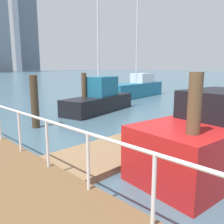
{
  "coord_description": "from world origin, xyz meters",
  "views": [
    {
      "loc": [
        -5.64,
        4.13,
        2.58
      ],
      "look_at": [
        -0.25,
        9.57,
        1.12
      ],
      "focal_mm": 38.1,
      "sensor_mm": 36.0,
      "label": 1
    }
  ],
  "objects": [
    {
      "name": "floating_dock",
      "position": [
        1.62,
        8.9,
        0.09
      ],
      "size": [
        10.24,
        2.0,
        0.18
      ],
      "primitive_type": "cube",
      "color": "#93704C",
      "rests_on": "ground_plane"
    },
    {
      "name": "dock_piling_5",
      "position": [
        -1.35,
        6.21,
        1.24
      ],
      "size": [
        0.27,
        0.27,
        2.49
      ],
      "primitive_type": "cylinder",
      "color": "brown",
      "rests_on": "ground_plane"
    },
    {
      "name": "skyline_tower_6",
      "position": [
        61.61,
        144.18,
        40.82
      ],
      "size": [
        11.46,
        8.4,
        81.65
      ],
      "primitive_type": "cube",
      "rotation": [
        0.0,
        0.0,
        -0.02
      ],
      "color": "slate",
      "rests_on": "ground_plane"
    },
    {
      "name": "moored_boat_3",
      "position": [
        10.56,
        17.38,
        0.78
      ],
      "size": [
        6.93,
        2.47,
        9.64
      ],
      "color": "#1E6B8C",
      "rests_on": "ground_plane"
    },
    {
      "name": "ground_plane",
      "position": [
        0.0,
        20.0,
        0.0
      ],
      "size": [
        300.0,
        300.0,
        0.0
      ],
      "primitive_type": "plane",
      "color": "#476675"
    },
    {
      "name": "dock_piling_3",
      "position": [
        2.71,
        14.81,
        1.13
      ],
      "size": [
        0.29,
        0.29,
        2.26
      ],
      "primitive_type": "cylinder",
      "color": "brown",
      "rests_on": "ground_plane"
    },
    {
      "name": "boardwalk_railing",
      "position": [
        -3.15,
        7.95,
        1.22
      ],
      "size": [
        0.06,
        26.76,
        1.08
      ],
      "color": "white",
      "rests_on": "boardwalk"
    },
    {
      "name": "dock_piling_0",
      "position": [
        10.55,
        12.3,
        1.07
      ],
      "size": [
        0.34,
        0.34,
        2.13
      ],
      "primitive_type": "cylinder",
      "color": "brown",
      "rests_on": "ground_plane"
    },
    {
      "name": "dock_piling_2",
      "position": [
        -0.96,
        13.52,
        1.12
      ],
      "size": [
        0.33,
        0.33,
        2.25
      ],
      "primitive_type": "cylinder",
      "color": "#473826",
      "rests_on": "ground_plane"
    },
    {
      "name": "moored_boat_1",
      "position": [
        3.57,
        14.47,
        0.74
      ],
      "size": [
        5.33,
        2.66,
        7.68
      ],
      "color": "black",
      "rests_on": "ground_plane"
    }
  ]
}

